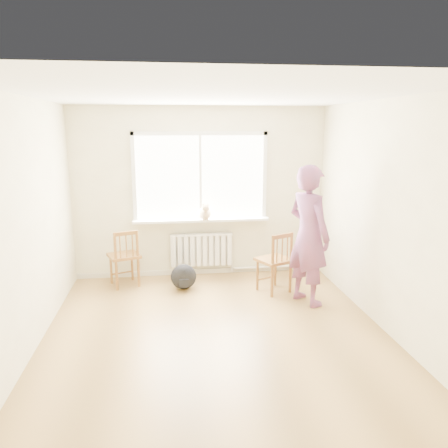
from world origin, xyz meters
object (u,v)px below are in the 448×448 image
object	(u,v)px
chair_left	(125,258)
person	(309,235)
chair_right	(276,262)
backpack	(184,277)
cat	(205,212)

from	to	relation	value
chair_left	person	world-z (taller)	person
chair_left	chair_right	xyz separation A→B (m)	(2.21, -0.54, 0.01)
backpack	person	bearing A→B (deg)	-23.31
person	backpack	world-z (taller)	person
person	cat	size ratio (longest dim) A/B	4.36
chair_left	person	size ratio (longest dim) A/B	0.46
chair_left	chair_right	size ratio (longest dim) A/B	0.97
chair_left	backpack	distance (m)	0.94
chair_right	person	distance (m)	0.72
chair_left	cat	bearing A→B (deg)	170.33
chair_left	cat	world-z (taller)	cat
cat	backpack	world-z (taller)	cat
chair_right	cat	size ratio (longest dim) A/B	2.08
chair_right	person	bearing A→B (deg)	103.08
cat	backpack	xyz separation A→B (m)	(-0.38, -0.48, -0.88)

